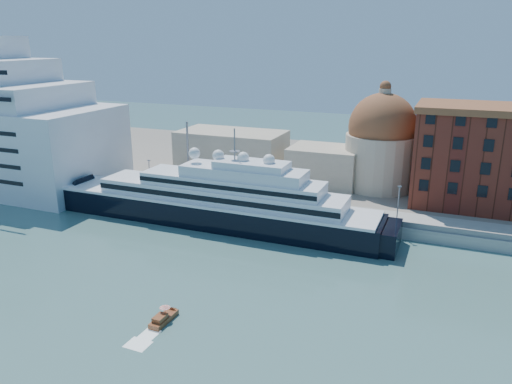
% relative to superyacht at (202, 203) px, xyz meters
% --- Properties ---
extents(ground, '(400.00, 400.00, 0.00)m').
position_rel_superyacht_xyz_m(ground, '(11.09, -23.00, -4.35)').
color(ground, '#365E5E').
rests_on(ground, ground).
extents(quay, '(180.00, 10.00, 2.50)m').
position_rel_superyacht_xyz_m(quay, '(11.09, 11.00, -3.10)').
color(quay, gray).
rests_on(quay, ground).
extents(land, '(260.00, 72.00, 2.00)m').
position_rel_superyacht_xyz_m(land, '(11.09, 52.00, -3.35)').
color(land, slate).
rests_on(land, ground).
extents(quay_fence, '(180.00, 0.10, 1.20)m').
position_rel_superyacht_xyz_m(quay_fence, '(11.09, 6.50, -1.25)').
color(quay_fence, slate).
rests_on(quay_fence, quay).
extents(superyacht, '(84.42, 11.70, 25.23)m').
position_rel_superyacht_xyz_m(superyacht, '(0.00, 0.00, 0.00)').
color(superyacht, black).
rests_on(superyacht, ground).
extents(service_barge, '(11.96, 7.02, 2.55)m').
position_rel_superyacht_xyz_m(service_barge, '(-37.40, -3.46, -3.62)').
color(service_barge, white).
rests_on(service_barge, ground).
extents(water_taxi, '(1.92, 5.38, 2.53)m').
position_rel_superyacht_xyz_m(water_taxi, '(14.22, -39.01, -3.75)').
color(water_taxi, maroon).
rests_on(water_taxi, ground).
extents(church, '(66.00, 18.00, 25.50)m').
position_rel_superyacht_xyz_m(church, '(17.48, 34.72, 6.55)').
color(church, beige).
rests_on(church, land).
extents(lamp_posts, '(120.80, 2.40, 18.00)m').
position_rel_superyacht_xyz_m(lamp_posts, '(-1.58, 9.27, 5.49)').
color(lamp_posts, slate).
rests_on(lamp_posts, quay).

